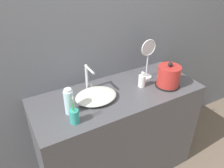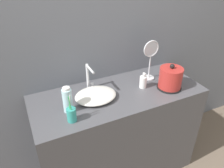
{
  "view_description": "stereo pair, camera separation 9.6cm",
  "coord_description": "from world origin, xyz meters",
  "px_view_note": "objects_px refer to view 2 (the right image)",
  "views": [
    {
      "loc": [
        -0.77,
        -0.97,
        1.88
      ],
      "look_at": [
        -0.06,
        0.29,
        1.02
      ],
      "focal_mm": 35.0,
      "sensor_mm": 36.0,
      "label": 1
    },
    {
      "loc": [
        -0.68,
        -1.02,
        1.88
      ],
      "look_at": [
        -0.06,
        0.29,
        1.02
      ],
      "focal_mm": 35.0,
      "sensor_mm": 36.0,
      "label": 2
    }
  ],
  "objects_px": {
    "toothbrush_cup": "(72,114)",
    "lotion_bottle": "(143,82)",
    "faucet": "(89,76)",
    "electric_kettle": "(170,79)",
    "shampoo_bottle": "(67,100)",
    "vanity_mirror": "(150,57)"
  },
  "relations": [
    {
      "from": "toothbrush_cup",
      "to": "lotion_bottle",
      "type": "xyz_separation_m",
      "value": [
        0.66,
        0.16,
        -0.0
      ]
    },
    {
      "from": "faucet",
      "to": "electric_kettle",
      "type": "distance_m",
      "value": 0.67
    },
    {
      "from": "toothbrush_cup",
      "to": "shampoo_bottle",
      "type": "xyz_separation_m",
      "value": [
        0.01,
        0.12,
        0.04
      ]
    },
    {
      "from": "lotion_bottle",
      "to": "vanity_mirror",
      "type": "bearing_deg",
      "value": 39.88
    },
    {
      "from": "faucet",
      "to": "shampoo_bottle",
      "type": "relative_size",
      "value": 1.13
    },
    {
      "from": "electric_kettle",
      "to": "vanity_mirror",
      "type": "relative_size",
      "value": 0.61
    },
    {
      "from": "shampoo_bottle",
      "to": "toothbrush_cup",
      "type": "bearing_deg",
      "value": -94.6
    },
    {
      "from": "electric_kettle",
      "to": "vanity_mirror",
      "type": "bearing_deg",
      "value": 106.84
    },
    {
      "from": "faucet",
      "to": "lotion_bottle",
      "type": "bearing_deg",
      "value": -21.47
    },
    {
      "from": "faucet",
      "to": "toothbrush_cup",
      "type": "bearing_deg",
      "value": -127.48
    },
    {
      "from": "toothbrush_cup",
      "to": "lotion_bottle",
      "type": "relative_size",
      "value": 1.47
    },
    {
      "from": "faucet",
      "to": "vanity_mirror",
      "type": "bearing_deg",
      "value": -5.55
    },
    {
      "from": "lotion_bottle",
      "to": "shampoo_bottle",
      "type": "bearing_deg",
      "value": -176.24
    },
    {
      "from": "toothbrush_cup",
      "to": "vanity_mirror",
      "type": "relative_size",
      "value": 0.57
    },
    {
      "from": "vanity_mirror",
      "to": "faucet",
      "type": "bearing_deg",
      "value": 174.45
    },
    {
      "from": "faucet",
      "to": "toothbrush_cup",
      "type": "xyz_separation_m",
      "value": [
        -0.25,
        -0.32,
        -0.07
      ]
    },
    {
      "from": "faucet",
      "to": "electric_kettle",
      "type": "relative_size",
      "value": 1.01
    },
    {
      "from": "faucet",
      "to": "toothbrush_cup",
      "type": "relative_size",
      "value": 1.1
    },
    {
      "from": "shampoo_bottle",
      "to": "vanity_mirror",
      "type": "distance_m",
      "value": 0.8
    },
    {
      "from": "electric_kettle",
      "to": "shampoo_bottle",
      "type": "relative_size",
      "value": 1.12
    },
    {
      "from": "faucet",
      "to": "lotion_bottle",
      "type": "height_order",
      "value": "faucet"
    },
    {
      "from": "faucet",
      "to": "toothbrush_cup",
      "type": "height_order",
      "value": "faucet"
    }
  ]
}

